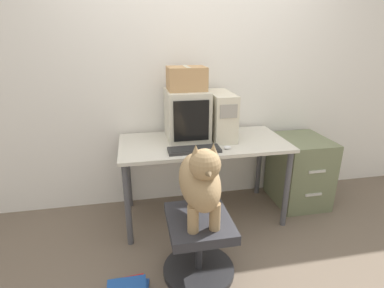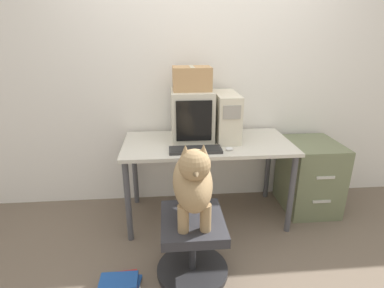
{
  "view_description": "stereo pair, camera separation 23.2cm",
  "coord_description": "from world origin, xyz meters",
  "views": [
    {
      "loc": [
        -0.58,
        -2.09,
        1.65
      ],
      "look_at": [
        -0.16,
        0.06,
        0.85
      ],
      "focal_mm": 28.0,
      "sensor_mm": 36.0,
      "label": 1
    },
    {
      "loc": [
        -0.35,
        -2.12,
        1.65
      ],
      "look_at": [
        -0.16,
        0.06,
        0.85
      ],
      "focal_mm": 28.0,
      "sensor_mm": 36.0,
      "label": 2
    }
  ],
  "objects": [
    {
      "name": "cardboard_box",
      "position": [
        -0.13,
        0.48,
        1.29
      ],
      "size": [
        0.33,
        0.26,
        0.2
      ],
      "color": "tan",
      "rests_on": "crt_monitor"
    },
    {
      "name": "office_chair",
      "position": [
        -0.2,
        -0.37,
        0.26
      ],
      "size": [
        0.52,
        0.52,
        0.47
      ],
      "color": "#262628",
      "rests_on": "ground_plane"
    },
    {
      "name": "ground_plane",
      "position": [
        0.0,
        0.0,
        0.0
      ],
      "size": [
        12.0,
        12.0,
        0.0
      ],
      "primitive_type": "plane",
      "color": "#6B5B4C"
    },
    {
      "name": "book_stack_floor",
      "position": [
        -0.7,
        -0.48,
        0.04
      ],
      "size": [
        0.28,
        0.21,
        0.08
      ],
      "color": "silver",
      "rests_on": "ground_plane"
    },
    {
      "name": "computer_mouse",
      "position": [
        0.15,
        0.13,
        0.77
      ],
      "size": [
        0.06,
        0.04,
        0.03
      ],
      "color": "silver",
      "rests_on": "desk"
    },
    {
      "name": "desk",
      "position": [
        0.0,
        0.35,
        0.67
      ],
      "size": [
        1.48,
        0.71,
        0.75
      ],
      "color": "beige",
      "rests_on": "ground_plane"
    },
    {
      "name": "keyboard",
      "position": [
        -0.13,
        0.14,
        0.77
      ],
      "size": [
        0.43,
        0.16,
        0.03
      ],
      "color": "#2D2D2D",
      "rests_on": "desk"
    },
    {
      "name": "filing_cabinet",
      "position": [
        1.03,
        0.43,
        0.34
      ],
      "size": [
        0.48,
        0.58,
        0.69
      ],
      "color": "#6B7251",
      "rests_on": "ground_plane"
    },
    {
      "name": "pc_tower",
      "position": [
        0.18,
        0.45,
        0.96
      ],
      "size": [
        0.2,
        0.47,
        0.41
      ],
      "color": "beige",
      "rests_on": "desk"
    },
    {
      "name": "dog",
      "position": [
        -0.2,
        -0.39,
        0.76
      ],
      "size": [
        0.26,
        0.56,
        0.59
      ],
      "color": "#9E7F56",
      "rests_on": "office_chair"
    },
    {
      "name": "wall_back",
      "position": [
        0.0,
        0.77,
        1.3
      ],
      "size": [
        8.0,
        0.05,
        2.6
      ],
      "color": "white",
      "rests_on": "ground_plane"
    },
    {
      "name": "crt_monitor",
      "position": [
        -0.13,
        0.47,
        0.97
      ],
      "size": [
        0.36,
        0.43,
        0.44
      ],
      "color": "beige",
      "rests_on": "desk"
    }
  ]
}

